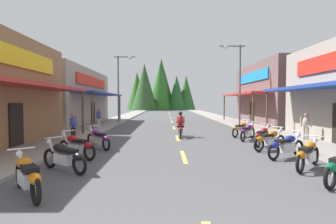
{
  "coord_description": "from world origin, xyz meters",
  "views": [
    {
      "loc": [
        -0.72,
        -1.46,
        2.16
      ],
      "look_at": [
        -0.43,
        26.51,
        1.07
      ],
      "focal_mm": 28.34,
      "sensor_mm": 36.0,
      "label": 1
    }
  ],
  "objects_px": {
    "pedestrian_waiting": "(99,117)",
    "motorcycle_parked_right_4": "(263,136)",
    "motorcycle_parked_left_2": "(77,146)",
    "motorcycle_parked_left_1": "(64,156)",
    "streetlamp_left": "(121,80)",
    "pedestrian_by_shop": "(306,125)",
    "motorcycle_parked_right_6": "(241,129)",
    "motorcycle_parked_left_3": "(98,138)",
    "rider_cruising_lead": "(180,126)",
    "motorcycle_parked_right_3": "(270,139)",
    "motorcycle_parked_right_5": "(248,131)",
    "pedestrian_browsing": "(73,126)",
    "motorcycle_parked_left_0": "(27,175)",
    "motorcycle_parked_right_1": "(308,154)",
    "streetlamp_right": "(236,75)",
    "motorcycle_parked_right_2": "(286,145)"
  },
  "relations": [
    {
      "from": "motorcycle_parked_right_2",
      "to": "pedestrian_browsing",
      "type": "height_order",
      "value": "pedestrian_browsing"
    },
    {
      "from": "streetlamp_left",
      "to": "pedestrian_browsing",
      "type": "height_order",
      "value": "streetlamp_left"
    },
    {
      "from": "streetlamp_left",
      "to": "pedestrian_waiting",
      "type": "xyz_separation_m",
      "value": [
        -0.76,
        -6.09,
        -3.37
      ]
    },
    {
      "from": "motorcycle_parked_right_5",
      "to": "motorcycle_parked_left_0",
      "type": "xyz_separation_m",
      "value": [
        -7.79,
        -8.73,
        0.0
      ]
    },
    {
      "from": "motorcycle_parked_left_0",
      "to": "pedestrian_by_shop",
      "type": "relative_size",
      "value": 1.11
    },
    {
      "from": "motorcycle_parked_left_1",
      "to": "motorcycle_parked_left_3",
      "type": "xyz_separation_m",
      "value": [
        0.05,
        3.96,
        0.0
      ]
    },
    {
      "from": "motorcycle_parked_left_1",
      "to": "rider_cruising_lead",
      "type": "bearing_deg",
      "value": -82.25
    },
    {
      "from": "pedestrian_by_shop",
      "to": "pedestrian_waiting",
      "type": "bearing_deg",
      "value": 87.51
    },
    {
      "from": "motorcycle_parked_left_2",
      "to": "pedestrian_waiting",
      "type": "xyz_separation_m",
      "value": [
        -1.79,
        10.51,
        0.47
      ]
    },
    {
      "from": "motorcycle_parked_left_1",
      "to": "streetlamp_right",
      "type": "bearing_deg",
      "value": -88.65
    },
    {
      "from": "motorcycle_parked_right_1",
      "to": "motorcycle_parked_right_2",
      "type": "distance_m",
      "value": 1.65
    },
    {
      "from": "motorcycle_parked_left_2",
      "to": "pedestrian_by_shop",
      "type": "height_order",
      "value": "pedestrian_by_shop"
    },
    {
      "from": "streetlamp_left",
      "to": "pedestrian_waiting",
      "type": "bearing_deg",
      "value": -97.12
    },
    {
      "from": "motorcycle_parked_left_0",
      "to": "motorcycle_parked_right_1",
      "type": "bearing_deg",
      "value": -112.84
    },
    {
      "from": "motorcycle_parked_left_1",
      "to": "streetlamp_left",
      "type": "bearing_deg",
      "value": -51.34
    },
    {
      "from": "motorcycle_parked_right_6",
      "to": "motorcycle_parked_left_3",
      "type": "bearing_deg",
      "value": 164.38
    },
    {
      "from": "pedestrian_browsing",
      "to": "pedestrian_waiting",
      "type": "xyz_separation_m",
      "value": [
        -0.34,
        6.7,
        0.05
      ]
    },
    {
      "from": "motorcycle_parked_left_2",
      "to": "rider_cruising_lead",
      "type": "height_order",
      "value": "rider_cruising_lead"
    },
    {
      "from": "motorcycle_parked_left_1",
      "to": "rider_cruising_lead",
      "type": "relative_size",
      "value": 0.85
    },
    {
      "from": "pedestrian_by_shop",
      "to": "pedestrian_waiting",
      "type": "xyz_separation_m",
      "value": [
        -12.76,
        6.4,
        0.07
      ]
    },
    {
      "from": "motorcycle_parked_right_3",
      "to": "pedestrian_waiting",
      "type": "relative_size",
      "value": 1.13
    },
    {
      "from": "streetlamp_left",
      "to": "motorcycle_parked_right_4",
      "type": "height_order",
      "value": "streetlamp_left"
    },
    {
      "from": "streetlamp_left",
      "to": "motorcycle_parked_right_2",
      "type": "relative_size",
      "value": 3.55
    },
    {
      "from": "motorcycle_parked_right_6",
      "to": "motorcycle_parked_left_3",
      "type": "distance_m",
      "value": 8.83
    },
    {
      "from": "pedestrian_waiting",
      "to": "motorcycle_parked_right_4",
      "type": "bearing_deg",
      "value": -20.81
    },
    {
      "from": "motorcycle_parked_right_4",
      "to": "motorcycle_parked_right_6",
      "type": "bearing_deg",
      "value": 38.76
    },
    {
      "from": "pedestrian_by_shop",
      "to": "pedestrian_waiting",
      "type": "height_order",
      "value": "pedestrian_waiting"
    },
    {
      "from": "pedestrian_by_shop",
      "to": "pedestrian_waiting",
      "type": "distance_m",
      "value": 14.27
    },
    {
      "from": "motorcycle_parked_left_1",
      "to": "motorcycle_parked_left_3",
      "type": "bearing_deg",
      "value": -56.01
    },
    {
      "from": "motorcycle_parked_right_4",
      "to": "motorcycle_parked_left_2",
      "type": "bearing_deg",
      "value": 146.64
    },
    {
      "from": "streetlamp_left",
      "to": "motorcycle_parked_left_3",
      "type": "distance_m",
      "value": 15.12
    },
    {
      "from": "motorcycle_parked_left_2",
      "to": "pedestrian_browsing",
      "type": "relative_size",
      "value": 1.15
    },
    {
      "from": "motorcycle_parked_right_6",
      "to": "motorcycle_parked_left_3",
      "type": "xyz_separation_m",
      "value": [
        -7.79,
        -4.17,
        0.0
      ]
    },
    {
      "from": "motorcycle_parked_left_0",
      "to": "motorcycle_parked_left_2",
      "type": "bearing_deg",
      "value": -36.58
    },
    {
      "from": "motorcycle_parked_right_5",
      "to": "motorcycle_parked_right_6",
      "type": "height_order",
      "value": "same"
    },
    {
      "from": "motorcycle_parked_left_3",
      "to": "pedestrian_waiting",
      "type": "relative_size",
      "value": 1.01
    },
    {
      "from": "streetlamp_left",
      "to": "motorcycle_parked_left_1",
      "type": "height_order",
      "value": "streetlamp_left"
    },
    {
      "from": "motorcycle_parked_right_1",
      "to": "pedestrian_by_shop",
      "type": "relative_size",
      "value": 1.03
    },
    {
      "from": "motorcycle_parked_left_2",
      "to": "motorcycle_parked_left_1",
      "type": "bearing_deg",
      "value": 131.9
    },
    {
      "from": "motorcycle_parked_right_6",
      "to": "rider_cruising_lead",
      "type": "distance_m",
      "value": 3.8
    },
    {
      "from": "streetlamp_right",
      "to": "motorcycle_parked_right_4",
      "type": "xyz_separation_m",
      "value": [
        -1.06,
        -8.88,
        -3.88
      ]
    },
    {
      "from": "motorcycle_parked_left_1",
      "to": "motorcycle_parked_right_5",
      "type": "bearing_deg",
      "value": -104.78
    },
    {
      "from": "motorcycle_parked_right_4",
      "to": "motorcycle_parked_right_1",
      "type": "bearing_deg",
      "value": -145.3
    },
    {
      "from": "motorcycle_parked_right_4",
      "to": "motorcycle_parked_left_1",
      "type": "xyz_separation_m",
      "value": [
        -7.9,
        -4.75,
        0.0
      ]
    },
    {
      "from": "motorcycle_parked_right_5",
      "to": "motorcycle_parked_left_3",
      "type": "bearing_deg",
      "value": 146.54
    },
    {
      "from": "motorcycle_parked_left_1",
      "to": "motorcycle_parked_left_2",
      "type": "xyz_separation_m",
      "value": [
        -0.26,
        1.93,
        0.0
      ]
    },
    {
      "from": "motorcycle_parked_left_3",
      "to": "streetlamp_left",
      "type": "bearing_deg",
      "value": -36.15
    },
    {
      "from": "motorcycle_parked_right_1",
      "to": "motorcycle_parked_right_6",
      "type": "bearing_deg",
      "value": 43.41
    },
    {
      "from": "motorcycle_parked_left_0",
      "to": "pedestrian_by_shop",
      "type": "bearing_deg",
      "value": -92.47
    },
    {
      "from": "pedestrian_waiting",
      "to": "pedestrian_browsing",
      "type": "bearing_deg",
      "value": -70.2
    }
  ]
}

